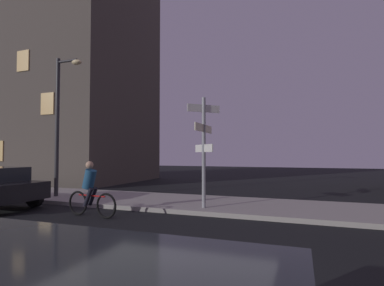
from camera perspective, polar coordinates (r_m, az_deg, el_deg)
sidewalk_kerb at (r=10.37m, az=11.68°, el=-11.77°), size 40.00×3.38×0.14m
signpost at (r=9.49m, az=2.24°, el=-0.12°), size 0.86×1.62×3.47m
street_lamp at (r=13.26m, az=-23.65°, el=4.99°), size 1.24×0.28×5.56m
cyclist at (r=9.34m, az=-18.65°, el=-8.58°), size 1.82×0.37×1.61m
building_left_block at (r=23.62m, az=-21.45°, el=16.38°), size 9.43×8.04×18.51m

